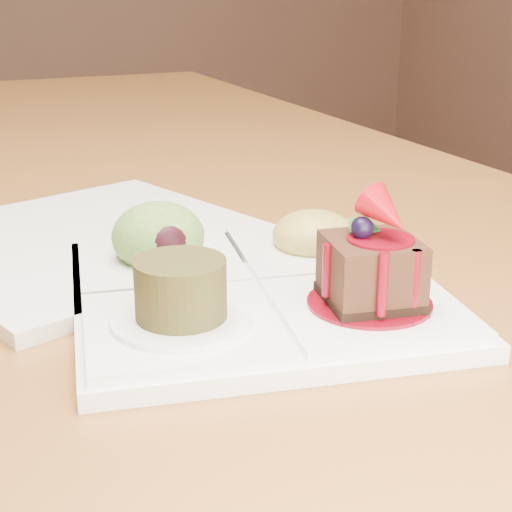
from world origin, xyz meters
name	(u,v)px	position (x,y,z in m)	size (l,w,h in m)	color
dining_table	(49,227)	(0.00, 0.00, 0.68)	(1.00, 1.80, 0.75)	olive
sampler_plate	(253,275)	(0.07, -0.45, 0.77)	(0.29, 0.29, 0.10)	white
second_plate	(92,242)	(-0.01, -0.29, 0.76)	(0.27, 0.27, 0.01)	white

